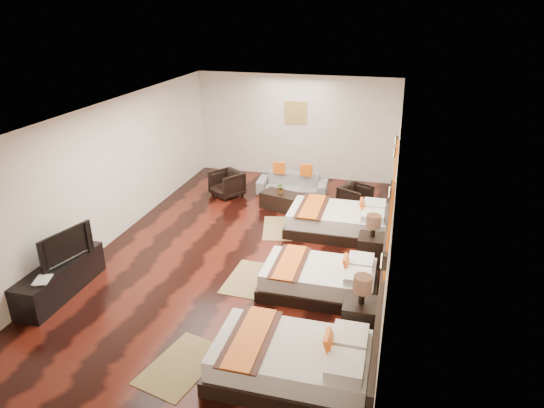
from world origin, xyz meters
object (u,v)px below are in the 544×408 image
(nightstand_b, at_px, (371,246))
(tv_console, at_px, (61,279))
(bed_near, at_px, (293,361))
(tv, at_px, (62,245))
(armchair_right, at_px, (355,198))
(nightstand_a, at_px, (360,315))
(sofa, at_px, (292,184))
(book, at_px, (35,280))
(figurine, at_px, (84,236))
(armchair_left, at_px, (227,184))
(coffee_table, at_px, (283,201))
(table_plant, at_px, (281,188))
(bed_far, at_px, (339,221))
(bed_mid, at_px, (320,279))

(nightstand_b, distance_m, tv_console, 5.49)
(nightstand_b, bearing_deg, bed_near, -102.65)
(tv, relative_size, armchair_right, 1.53)
(nightstand_a, xyz_separation_m, sofa, (-2.20, 5.32, -0.09))
(nightstand_a, relative_size, nightstand_b, 1.01)
(nightstand_a, height_order, nightstand_b, nightstand_a)
(book, bearing_deg, bed_near, -5.65)
(book, bearing_deg, figurine, 90.00)
(armchair_left, height_order, armchair_right, armchair_left)
(nightstand_a, xyz_separation_m, coffee_table, (-2.20, 4.27, -0.15))
(figurine, bearing_deg, tv, -85.37)
(table_plant, bearing_deg, bed_far, -31.88)
(nightstand_a, bearing_deg, bed_near, -123.73)
(nightstand_b, bearing_deg, nightstand_a, -90.00)
(tv_console, relative_size, armchair_right, 2.72)
(bed_mid, height_order, book, bed_mid)
(bed_mid, xyz_separation_m, figurine, (-4.19, -0.40, 0.46))
(coffee_table, bearing_deg, sofa, 90.00)
(figurine, bearing_deg, bed_near, -22.14)
(armchair_right, bearing_deg, bed_mid, -156.74)
(bed_far, bearing_deg, armchair_left, 155.38)
(book, relative_size, armchair_right, 0.48)
(tv_console, bearing_deg, armchair_left, 76.43)
(bed_near, height_order, tv_console, bed_near)
(tv, height_order, armchair_left, tv)
(bed_mid, relative_size, book, 6.09)
(bed_far, xyz_separation_m, coffee_table, (-1.46, 0.92, -0.08))
(book, xyz_separation_m, coffee_table, (2.74, 4.98, -0.36))
(armchair_left, height_order, table_plant, table_plant)
(nightstand_a, bearing_deg, nightstand_b, 90.00)
(nightstand_a, xyz_separation_m, tv, (-4.89, -0.03, 0.49))
(bed_far, xyz_separation_m, table_plant, (-1.50, 0.93, 0.25))
(nightstand_b, distance_m, tv, 5.41)
(nightstand_b, xyz_separation_m, tv_console, (-4.95, -2.38, -0.07))
(bed_near, relative_size, sofa, 1.18)
(nightstand_a, xyz_separation_m, armchair_right, (-0.55, 4.67, -0.05))
(tv_console, height_order, tv, tv)
(nightstand_b, distance_m, armchair_right, 2.52)
(table_plant, bearing_deg, armchair_right, 12.85)
(bed_mid, distance_m, book, 4.54)
(sofa, height_order, armchair_left, armchair_left)
(nightstand_a, distance_m, armchair_left, 6.05)
(nightstand_a, distance_m, armchair_right, 4.70)
(bed_far, distance_m, nightstand_b, 1.36)
(bed_mid, bearing_deg, tv_console, -164.62)
(bed_mid, bearing_deg, tv, -166.14)
(bed_near, relative_size, tv, 2.05)
(nightstand_b, distance_m, book, 5.75)
(tv_console, bearing_deg, nightstand_a, 1.89)
(tv, height_order, armchair_right, tv)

